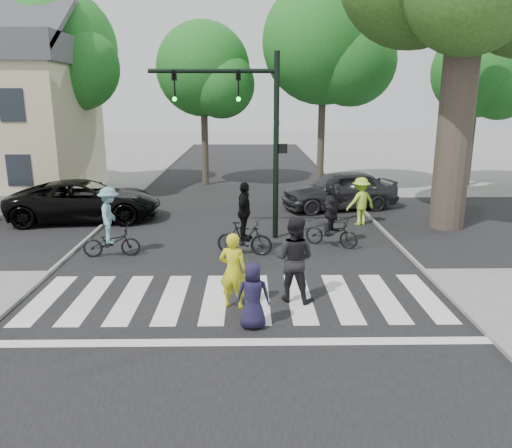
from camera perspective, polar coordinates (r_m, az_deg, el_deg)
The scene contains 20 objects.
ground at distance 11.02m, azimuth -2.39°, elevation -10.48°, with size 120.00×120.00×0.00m, color gray.
road_stem at distance 15.70m, azimuth -1.94°, elevation -2.77°, with size 10.00×70.00×0.01m, color black.
road_cross at distance 18.59m, azimuth -1.79°, elevation -0.04°, with size 70.00×10.00×0.01m, color black.
curb_left at distance 16.57m, azimuth -19.71°, elevation -2.55°, with size 0.10×70.00×0.10m, color gray.
curb_right at distance 16.39m, azimuth 16.02°, elevation -2.44°, with size 0.10×70.00×0.10m, color gray.
crosswalk at distance 11.62m, azimuth -2.31°, elevation -9.08°, with size 10.00×3.85×0.01m.
traffic_signal at distance 16.21m, azimuth -0.71°, elevation 11.79°, with size 4.45×0.29×6.00m.
bg_tree_1 at distance 27.10m, azimuth -21.36°, elevation 17.72°, with size 6.09×5.80×9.80m.
bg_tree_2 at distance 26.72m, azimuth -5.54°, elevation 16.78°, with size 5.04×4.80×8.40m.
bg_tree_3 at distance 25.69m, azimuth 8.57°, elevation 19.39°, with size 6.30×6.00×10.20m.
bg_tree_4 at distance 28.74m, azimuth 24.54°, elevation 15.13°, with size 4.83×4.60×8.15m.
pedestrian_woman at distance 11.14m, azimuth -2.64°, elevation -5.36°, with size 0.64×0.42×1.74m, color #CDD01D.
pedestrian_child at distance 10.23m, azimuth -0.35°, elevation -8.18°, with size 0.69×0.45×1.42m, color #1B1733.
pedestrian_adult at distance 11.51m, azimuth 4.36°, elevation -4.01°, with size 0.98×0.76×2.02m, color black.
cyclist_left at distance 15.28m, azimuth -16.31°, elevation -0.32°, with size 1.71×1.14×2.10m.
cyclist_mid at distance 14.84m, azimuth -1.33°, elevation -0.17°, with size 1.75×1.09×2.20m.
cyclist_right at distance 15.83m, azimuth 8.69°, elevation 0.86°, with size 1.81×1.66×2.19m.
car_suv at distance 20.12m, azimuth -18.90°, elevation 2.55°, with size 2.58×5.60×1.56m, color black.
car_grey at distance 21.27m, azimuth 9.50°, elevation 3.87°, with size 1.95×4.84×1.65m, color #2C2C30.
bystander_hivis at distance 18.80m, azimuth 11.87°, elevation 2.57°, with size 1.14×0.66×1.77m, color #B5EE36.
Camera 1 is at (0.29, -10.00, 4.63)m, focal length 35.00 mm.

